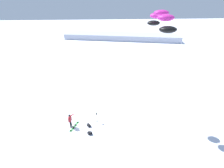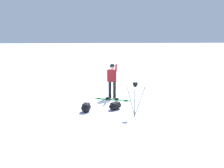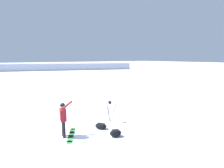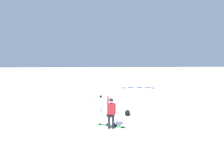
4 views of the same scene
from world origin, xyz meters
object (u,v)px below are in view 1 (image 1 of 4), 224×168
(snowboard, at_px, (74,126))
(gear_bag_small, at_px, (89,125))
(snowboarder, at_px, (70,119))
(traction_kite, at_px, (160,20))
(gear_bag_large, at_px, (90,133))
(camera_tripod, at_px, (97,116))

(snowboard, bearing_deg, gear_bag_small, -4.46)
(snowboarder, relative_size, traction_kite, 0.33)
(gear_bag_small, bearing_deg, snowboard, 175.54)
(snowboarder, bearing_deg, traction_kite, -7.23)
(gear_bag_large, bearing_deg, camera_tripod, 65.55)
(traction_kite, relative_size, camera_tripod, 4.12)
(snowboarder, height_order, gear_bag_small, snowboarder)
(snowboarder, bearing_deg, snowboard, -9.12)
(snowboarder, xyz_separation_m, gear_bag_large, (2.07, -1.36, -0.83))
(traction_kite, bearing_deg, gear_bag_large, -176.89)
(camera_tripod, bearing_deg, snowboarder, -172.14)
(camera_tripod, relative_size, gear_bag_small, 1.75)
(snowboard, xyz_separation_m, gear_bag_small, (1.60, -0.12, 0.13))
(snowboard, relative_size, traction_kite, 0.30)
(gear_bag_large, xyz_separation_m, gear_bag_small, (-0.14, 1.18, -0.02))
(gear_bag_large, xyz_separation_m, camera_tripod, (0.80, 1.75, 0.72))
(gear_bag_small, bearing_deg, gear_bag_large, -83.16)
(traction_kite, bearing_deg, gear_bag_small, 172.17)
(gear_bag_large, bearing_deg, snowboard, 143.12)
(snowboarder, xyz_separation_m, snowboard, (0.34, -0.05, -0.99))
(gear_bag_large, distance_m, camera_tripod, 2.06)
(snowboard, height_order, gear_bag_large, gear_bag_large)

